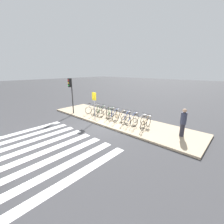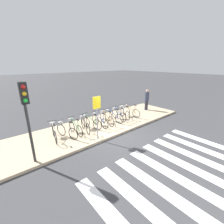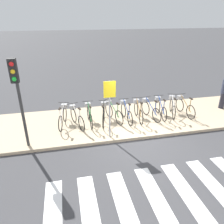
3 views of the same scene
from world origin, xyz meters
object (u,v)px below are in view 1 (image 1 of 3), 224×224
Objects in this scene: parked_bicycle_5 at (115,114)px; parked_bicycle_8 at (133,118)px; parked_bicycle_6 at (120,116)px; parked_bicycle_3 at (106,112)px; pedestrian at (183,122)px; parked_bicycle_0 at (94,108)px; parked_bicycle_2 at (101,111)px; parked_bicycle_10 at (146,122)px; parked_bicycle_4 at (111,113)px; parked_bicycle_7 at (126,117)px; sign_post at (94,102)px; parked_bicycle_9 at (140,120)px; traffic_light at (71,89)px; parked_bicycle_1 at (96,110)px.

parked_bicycle_5 and parked_bicycle_8 have the same top height.
parked_bicycle_3 is at bearing -179.73° from parked_bicycle_6.
parked_bicycle_3 and parked_bicycle_6 have the same top height.
pedestrian is at bearing 3.20° from parked_bicycle_5.
parked_bicycle_5 is at bearing -176.97° from parked_bicycle_8.
parked_bicycle_0 is 1.12m from parked_bicycle_2.
parked_bicycle_8 is 1.00× the size of parked_bicycle_10.
parked_bicycle_4 is 0.96× the size of parked_bicycle_10.
parked_bicycle_6 is 1.02× the size of parked_bicycle_7.
parked_bicycle_7 is at bearing 31.42° from sign_post.
parked_bicycle_8 is at bearing 4.09° from parked_bicycle_6.
parked_bicycle_9 is 0.67× the size of sign_post.
parked_bicycle_2 is 2.77m from parked_bicycle_7.
traffic_light reaches higher than sign_post.
traffic_light reaches higher than parked_bicycle_9.
pedestrian is at bearing 1.09° from parked_bicycle_0.
parked_bicycle_1 is 2.19m from parked_bicycle_5.
parked_bicycle_3 is 3.31m from parked_bicycle_9.
parked_bicycle_8 is 1.04× the size of parked_bicycle_9.
parked_bicycle_4 is at bearing 166.29° from parked_bicycle_5.
parked_bicycle_5 is at bearing 1.20° from parked_bicycle_1.
parked_bicycle_5 is 1.14m from parked_bicycle_7.
parked_bicycle_3 and parked_bicycle_7 have the same top height.
parked_bicycle_1 and parked_bicycle_3 have the same top height.
parked_bicycle_7 is 1.16m from parked_bicycle_9.
parked_bicycle_10 is 0.49× the size of traffic_light.
traffic_light is (-4.03, -1.33, 1.87)m from parked_bicycle_5.
parked_bicycle_1 is 2.76m from parked_bicycle_6.
pedestrian is at bearing 3.69° from parked_bicycle_7.
parked_bicycle_5 and parked_bicycle_10 have the same top height.
parked_bicycle_0 is at bearing 48.63° from traffic_light.
parked_bicycle_2 is 3.93m from parked_bicycle_9.
parked_bicycle_10 is 7.26m from traffic_light.
parked_bicycle_4 is 2.24m from parked_bicycle_8.
parked_bicycle_4 is at bearing 72.82° from sign_post.
parked_bicycle_0 is 0.98× the size of parked_bicycle_2.
parked_bicycle_0 and parked_bicycle_2 have the same top height.
parked_bicycle_6 is (1.58, 0.01, 0.00)m from parked_bicycle_3.
parked_bicycle_1 is at bearing -178.01° from parked_bicycle_8.
traffic_light reaches higher than parked_bicycle_8.
pedestrian reaches higher than parked_bicycle_3.
parked_bicycle_9 is at bearing 22.83° from sign_post.
parked_bicycle_7 is at bearing -3.60° from parked_bicycle_4.
parked_bicycle_0 is at bearing 175.57° from parked_bicycle_3.
traffic_light is at bearing -178.95° from sign_post.
parked_bicycle_3 is 0.48× the size of traffic_light.
parked_bicycle_2 is at bearing 179.61° from parked_bicycle_10.
parked_bicycle_7 and parked_bicycle_10 have the same top height.
parked_bicycle_4 is at bearing 178.75° from parked_bicycle_8.
parked_bicycle_8 is 0.91× the size of pedestrian.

